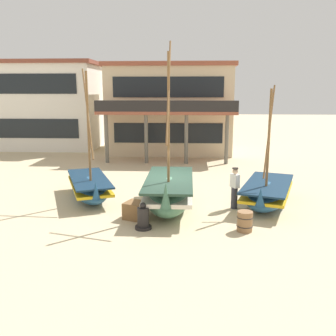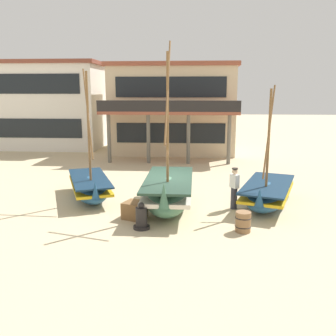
{
  "view_description": "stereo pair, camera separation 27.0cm",
  "coord_description": "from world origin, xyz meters",
  "px_view_note": "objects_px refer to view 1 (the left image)",
  "views": [
    {
      "loc": [
        0.87,
        -14.8,
        4.71
      ],
      "look_at": [
        0.0,
        1.0,
        1.4
      ],
      "focal_mm": 39.95,
      "sensor_mm": 36.0,
      "label": 1
    },
    {
      "loc": [
        1.13,
        -14.78,
        4.71
      ],
      "look_at": [
        0.0,
        1.0,
        1.4
      ],
      "focal_mm": 39.95,
      "sensor_mm": 36.0,
      "label": 2
    }
  ],
  "objects_px": {
    "fishing_boat_far_right": "(89,187)",
    "wooden_barrel": "(245,221)",
    "cargo_crate": "(136,210)",
    "harbor_building_main": "(170,108)",
    "fisherman_by_hull": "(235,188)",
    "harbor_building_annex": "(39,105)",
    "capstan_winch": "(143,218)",
    "fishing_boat_near_left": "(267,193)",
    "fishing_boat_centre_large": "(169,192)"
  },
  "relations": [
    {
      "from": "fisherman_by_hull",
      "to": "harbor_building_annex",
      "type": "height_order",
      "value": "harbor_building_annex"
    },
    {
      "from": "fisherman_by_hull",
      "to": "cargo_crate",
      "type": "height_order",
      "value": "fisherman_by_hull"
    },
    {
      "from": "fisherman_by_hull",
      "to": "fishing_boat_centre_large",
      "type": "bearing_deg",
      "value": -174.88
    },
    {
      "from": "fisherman_by_hull",
      "to": "harbor_building_annex",
      "type": "distance_m",
      "value": 22.38
    },
    {
      "from": "fishing_boat_centre_large",
      "to": "capstan_winch",
      "type": "relative_size",
      "value": 6.97
    },
    {
      "from": "fishing_boat_far_right",
      "to": "cargo_crate",
      "type": "distance_m",
      "value": 3.45
    },
    {
      "from": "cargo_crate",
      "to": "harbor_building_main",
      "type": "bearing_deg",
      "value": 88.22
    },
    {
      "from": "fishing_boat_centre_large",
      "to": "harbor_building_main",
      "type": "xyz_separation_m",
      "value": [
        -0.7,
        14.89,
        2.61
      ]
    },
    {
      "from": "harbor_building_main",
      "to": "fishing_boat_near_left",
      "type": "bearing_deg",
      "value": -71.49
    },
    {
      "from": "wooden_barrel",
      "to": "cargo_crate",
      "type": "bearing_deg",
      "value": 164.21
    },
    {
      "from": "fishing_boat_far_right",
      "to": "cargo_crate",
      "type": "height_order",
      "value": "fishing_boat_far_right"
    },
    {
      "from": "fishing_boat_near_left",
      "to": "fishing_boat_far_right",
      "type": "distance_m",
      "value": 7.65
    },
    {
      "from": "fishing_boat_far_right",
      "to": "fisherman_by_hull",
      "type": "height_order",
      "value": "fishing_boat_far_right"
    },
    {
      "from": "cargo_crate",
      "to": "fishing_boat_near_left",
      "type": "bearing_deg",
      "value": 20.13
    },
    {
      "from": "fishing_boat_near_left",
      "to": "fishing_boat_centre_large",
      "type": "distance_m",
      "value": 4.11
    },
    {
      "from": "fishing_boat_near_left",
      "to": "capstan_winch",
      "type": "xyz_separation_m",
      "value": [
        -4.82,
        -2.97,
        -0.16
      ]
    },
    {
      "from": "fishing_boat_centre_large",
      "to": "wooden_barrel",
      "type": "xyz_separation_m",
      "value": [
        2.68,
        -2.27,
        -0.36
      ]
    },
    {
      "from": "fishing_boat_far_right",
      "to": "capstan_winch",
      "type": "xyz_separation_m",
      "value": [
        2.8,
        -3.53,
        -0.16
      ]
    },
    {
      "from": "harbor_building_main",
      "to": "fishing_boat_far_right",
      "type": "bearing_deg",
      "value": -102.01
    },
    {
      "from": "fisherman_by_hull",
      "to": "wooden_barrel",
      "type": "height_order",
      "value": "fisherman_by_hull"
    },
    {
      "from": "fisherman_by_hull",
      "to": "wooden_barrel",
      "type": "relative_size",
      "value": 2.41
    },
    {
      "from": "harbor_building_annex",
      "to": "fisherman_by_hull",
      "type": "bearing_deg",
      "value": -49.02
    },
    {
      "from": "wooden_barrel",
      "to": "harbor_building_main",
      "type": "relative_size",
      "value": 0.07
    },
    {
      "from": "cargo_crate",
      "to": "harbor_building_main",
      "type": "height_order",
      "value": "harbor_building_main"
    },
    {
      "from": "wooden_barrel",
      "to": "harbor_building_main",
      "type": "height_order",
      "value": "harbor_building_main"
    },
    {
      "from": "fishing_boat_near_left",
      "to": "fishing_boat_far_right",
      "type": "xyz_separation_m",
      "value": [
        -7.63,
        0.56,
        0.01
      ]
    },
    {
      "from": "capstan_winch",
      "to": "harbor_building_main",
      "type": "distance_m",
      "value": 17.37
    },
    {
      "from": "fishing_boat_centre_large",
      "to": "capstan_winch",
      "type": "height_order",
      "value": "fishing_boat_centre_large"
    },
    {
      "from": "fishing_boat_centre_large",
      "to": "wooden_barrel",
      "type": "height_order",
      "value": "fishing_boat_centre_large"
    },
    {
      "from": "fishing_boat_far_right",
      "to": "harbor_building_main",
      "type": "distance_m",
      "value": 14.17
    },
    {
      "from": "fisherman_by_hull",
      "to": "cargo_crate",
      "type": "xyz_separation_m",
      "value": [
        -3.81,
        -1.41,
        -0.52
      ]
    },
    {
      "from": "fisherman_by_hull",
      "to": "harbor_building_annex",
      "type": "relative_size",
      "value": 0.16
    },
    {
      "from": "fishing_boat_centre_large",
      "to": "harbor_building_annex",
      "type": "relative_size",
      "value": 0.61
    },
    {
      "from": "fisherman_by_hull",
      "to": "capstan_winch",
      "type": "bearing_deg",
      "value": -144.13
    },
    {
      "from": "harbor_building_annex",
      "to": "cargo_crate",
      "type": "bearing_deg",
      "value": -59.39
    },
    {
      "from": "capstan_winch",
      "to": "wooden_barrel",
      "type": "xyz_separation_m",
      "value": [
        3.47,
        -0.04,
        -0.03
      ]
    },
    {
      "from": "capstan_winch",
      "to": "fishing_boat_near_left",
      "type": "bearing_deg",
      "value": 31.66
    },
    {
      "from": "fishing_boat_centre_large",
      "to": "fishing_boat_far_right",
      "type": "height_order",
      "value": "fishing_boat_centre_large"
    },
    {
      "from": "fishing_boat_centre_large",
      "to": "fishing_boat_far_right",
      "type": "distance_m",
      "value": 3.82
    },
    {
      "from": "fishing_boat_near_left",
      "to": "cargo_crate",
      "type": "xyz_separation_m",
      "value": [
        -5.23,
        -1.92,
        -0.22
      ]
    },
    {
      "from": "fisherman_by_hull",
      "to": "harbor_building_main",
      "type": "relative_size",
      "value": 0.18
    },
    {
      "from": "fishing_boat_near_left",
      "to": "fishing_boat_far_right",
      "type": "relative_size",
      "value": 0.88
    },
    {
      "from": "fishing_boat_near_left",
      "to": "harbor_building_annex",
      "type": "distance_m",
      "value": 23.0
    },
    {
      "from": "fishing_boat_near_left",
      "to": "wooden_barrel",
      "type": "bearing_deg",
      "value": -114.25
    },
    {
      "from": "fishing_boat_near_left",
      "to": "capstan_winch",
      "type": "distance_m",
      "value": 5.67
    },
    {
      "from": "fishing_boat_far_right",
      "to": "wooden_barrel",
      "type": "relative_size",
      "value": 8.01
    },
    {
      "from": "fishing_boat_far_right",
      "to": "wooden_barrel",
      "type": "distance_m",
      "value": 7.22
    },
    {
      "from": "harbor_building_main",
      "to": "harbor_building_annex",
      "type": "height_order",
      "value": "harbor_building_annex"
    },
    {
      "from": "cargo_crate",
      "to": "harbor_building_annex",
      "type": "relative_size",
      "value": 0.07
    },
    {
      "from": "capstan_winch",
      "to": "fishing_boat_far_right",
      "type": "bearing_deg",
      "value": 128.45
    }
  ]
}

